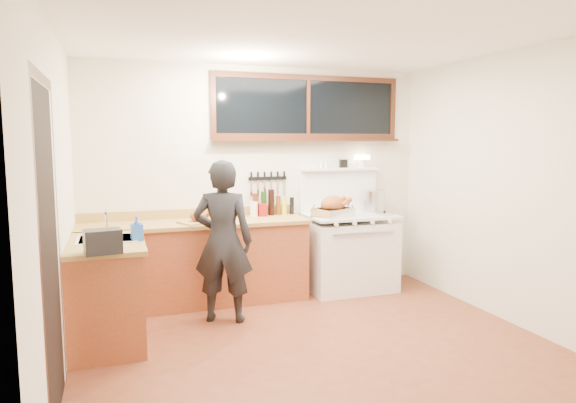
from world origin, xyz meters
name	(u,v)px	position (x,y,z in m)	size (l,w,h in m)	color
ground_plane	(314,344)	(0.00, 0.00, -0.01)	(4.00, 3.50, 0.02)	brown
room_shell	(315,154)	(0.00, 0.00, 1.65)	(4.10, 3.60, 2.65)	beige
counter_back	(196,262)	(-0.80, 1.45, 0.45)	(2.44, 0.64, 1.00)	brown
counter_left	(107,292)	(-1.70, 0.62, 0.45)	(0.64, 1.09, 0.90)	brown
sink_unit	(107,245)	(-1.68, 0.70, 0.85)	(0.50, 0.45, 0.37)	white
vintage_stove	(349,250)	(1.00, 1.41, 0.47)	(1.02, 0.74, 1.58)	white
back_window	(308,114)	(0.60, 1.72, 2.06)	(2.32, 0.13, 0.77)	black
left_doorway	(51,250)	(-1.99, -0.55, 1.09)	(0.02, 1.04, 2.17)	black
knife_strip	(268,179)	(0.10, 1.73, 1.31)	(0.46, 0.03, 0.28)	black
man	(223,241)	(-0.62, 0.82, 0.79)	(0.68, 0.57, 1.58)	black
soap_bottle	(137,228)	(-1.43, 0.56, 1.01)	(0.11, 0.11, 0.21)	blue
toaster	(103,241)	(-1.70, 0.12, 0.99)	(0.29, 0.22, 0.19)	black
cutting_board	(200,218)	(-0.76, 1.34, 0.95)	(0.48, 0.42, 0.14)	#A78342
roast_turkey	(333,208)	(0.74, 1.28, 1.00)	(0.50, 0.44, 0.24)	silver
stockpot	(373,201)	(1.38, 1.53, 1.03)	(0.36, 0.36, 0.26)	silver
saucepan	(336,206)	(0.97, 1.70, 0.96)	(0.17, 0.29, 0.12)	silver
pot_lid	(385,213)	(1.39, 1.27, 0.91)	(0.27, 0.27, 0.04)	silver
coffee_tin	(263,210)	(0.00, 1.58, 0.97)	(0.11, 0.09, 0.14)	maroon
pitcher	(254,209)	(-0.10, 1.61, 0.99)	(0.10, 0.10, 0.17)	white
bottle_cluster	(271,204)	(0.11, 1.63, 1.03)	(0.50, 0.07, 0.30)	black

